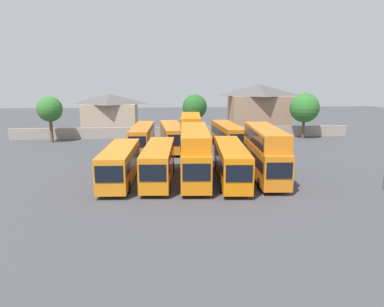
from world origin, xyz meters
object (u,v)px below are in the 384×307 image
Objects in this scene: bus_3 at (195,152)px; house_terrace_left at (110,112)px; bus_7 at (172,135)px; bus_9 at (228,135)px; house_terrace_centre at (258,107)px; bus_1 at (120,163)px; bus_8 at (191,130)px; tree_behind_wall at (50,109)px; bus_4 at (231,161)px; bus_6 at (142,136)px; bus_2 at (159,161)px; bus_5 at (265,151)px; tree_left_of_lot at (304,108)px; tree_right_of_lot at (195,107)px.

bus_3 is 36.75m from house_terrace_left.
bus_7 is 1.02× the size of bus_9.
house_terrace_centre is (14.61, 33.09, 1.59)m from bus_3.
bus_1 is 0.91× the size of bus_9.
bus_3 is 15.49m from bus_8.
bus_1 is 0.89× the size of bus_7.
bus_3 is 1.15× the size of bus_8.
bus_1 is at bearing -59.67° from tree_behind_wall.
bus_1 is 0.88× the size of bus_4.
bus_8 is at bearing 97.09° from bus_6.
house_terrace_left is (-9.75, 34.58, 1.54)m from bus_2.
bus_7 is at bearing -169.91° from bus_3.
bus_5 is 0.93× the size of bus_7.
bus_8 reaches higher than bus_7.
bus_7 is 1.64× the size of tree_behind_wall.
house_terrace_left is (-18.96, 19.38, 1.51)m from bus_9.
bus_6 is at bearing -26.66° from tree_behind_wall.
bus_9 is 27.28m from tree_behind_wall.
bus_9 is 1.53× the size of tree_left_of_lot.
bus_3 reaches higher than bus_8.
bus_2 is 38.04m from house_terrace_centre.
tree_behind_wall reaches higher than bus_1.
bus_7 reaches higher than bus_1.
bus_5 is at bearing 25.64° from bus_8.
bus_5 reaches higher than bus_6.
bus_7 is (-1.93, 15.36, -0.86)m from bus_3.
tree_behind_wall reaches higher than bus_7.
bus_3 is 1.68× the size of tree_right_of_lot.
bus_3 is 1.59× the size of tree_left_of_lot.
bus_7 is 7.69m from bus_9.
house_terrace_centre is at bearing 150.03° from bus_9.
tree_right_of_lot is (-12.44, -5.43, 0.48)m from house_terrace_centre.
bus_3 is at bearing -94.48° from tree_right_of_lot.
bus_4 is 0.99× the size of bus_6.
bus_8 is (-6.21, 15.63, -0.16)m from bus_5.
bus_8 is at bearing 87.74° from bus_7.
bus_6 is 11.73m from bus_9.
tree_behind_wall is at bearing -114.20° from bus_6.
bus_1 is at bearing -138.53° from tree_left_of_lot.
bus_7 is 1.04× the size of house_terrace_centre.
bus_5 is at bearing 93.90° from bus_1.
bus_2 reaches higher than bus_7.
bus_6 is 4.08m from bus_7.
house_terrace_left is 16.81m from tree_right_of_lot.
bus_2 is 1.06× the size of house_terrace_left.
bus_5 is (6.88, -0.16, 0.02)m from bus_3.
bus_2 is 0.98× the size of house_terrace_centre.
bus_4 is at bearing -79.90° from bus_5.
bus_4 is 3.55m from bus_5.
bus_3 is at bearing 1.49° from bus_8.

